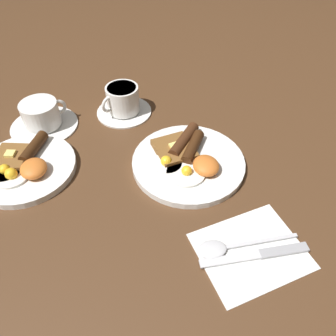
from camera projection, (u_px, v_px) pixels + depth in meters
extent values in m
plane|color=#4C301C|center=(188.00, 165.00, 0.73)|extent=(3.00, 3.00, 0.00)
cylinder|color=white|center=(188.00, 163.00, 0.72)|extent=(0.25, 0.25, 0.01)
cylinder|color=white|center=(186.00, 173.00, 0.68)|extent=(0.08, 0.08, 0.01)
sphere|color=yellow|center=(187.00, 171.00, 0.68)|extent=(0.02, 0.02, 0.02)
cylinder|color=white|center=(167.00, 164.00, 0.70)|extent=(0.06, 0.06, 0.01)
sphere|color=yellow|center=(166.00, 161.00, 0.70)|extent=(0.02, 0.02, 0.02)
ellipsoid|color=orange|center=(206.00, 166.00, 0.68)|extent=(0.06, 0.05, 0.03)
cylinder|color=#442412|center=(184.00, 140.00, 0.74)|extent=(0.10, 0.10, 0.03)
cylinder|color=#3A1F0E|center=(193.00, 147.00, 0.73)|extent=(0.09, 0.08, 0.03)
cube|color=brown|center=(174.00, 149.00, 0.73)|extent=(0.10, 0.09, 0.01)
cube|color=#F4E072|center=(174.00, 146.00, 0.72)|extent=(0.02, 0.02, 0.01)
cylinder|color=white|center=(25.00, 168.00, 0.71)|extent=(0.22, 0.22, 0.01)
cylinder|color=white|center=(12.00, 176.00, 0.68)|extent=(0.07, 0.07, 0.01)
sphere|color=yellow|center=(11.00, 174.00, 0.67)|extent=(0.03, 0.03, 0.03)
cylinder|color=white|center=(6.00, 171.00, 0.69)|extent=(0.07, 0.07, 0.01)
sphere|color=yellow|center=(5.00, 169.00, 0.68)|extent=(0.02, 0.02, 0.02)
ellipsoid|color=orange|center=(34.00, 169.00, 0.68)|extent=(0.06, 0.05, 0.03)
cylinder|color=#381E0C|center=(34.00, 147.00, 0.73)|extent=(0.09, 0.07, 0.02)
cube|color=brown|center=(12.00, 157.00, 0.71)|extent=(0.10, 0.09, 0.01)
cube|color=#F4E072|center=(10.00, 154.00, 0.70)|extent=(0.03, 0.03, 0.01)
cylinder|color=white|center=(124.00, 111.00, 0.86)|extent=(0.14, 0.14, 0.01)
cylinder|color=white|center=(123.00, 99.00, 0.83)|extent=(0.08, 0.08, 0.07)
cylinder|color=#56331E|center=(122.00, 88.00, 0.81)|extent=(0.07, 0.07, 0.00)
torus|color=white|center=(109.00, 104.00, 0.81)|extent=(0.03, 0.04, 0.05)
cylinder|color=white|center=(44.00, 125.00, 0.82)|extent=(0.16, 0.16, 0.01)
cylinder|color=white|center=(41.00, 114.00, 0.79)|extent=(0.09, 0.09, 0.06)
cylinder|color=#56331E|center=(37.00, 104.00, 0.77)|extent=(0.08, 0.08, 0.00)
torus|color=white|center=(58.00, 107.00, 0.81)|extent=(0.02, 0.04, 0.04)
cube|color=white|center=(251.00, 251.00, 0.57)|extent=(0.17, 0.19, 0.01)
cube|color=silver|center=(230.00, 259.00, 0.56)|extent=(0.03, 0.11, 0.00)
cube|color=#9E9EA3|center=(284.00, 250.00, 0.57)|extent=(0.03, 0.09, 0.01)
ellipsoid|color=silver|center=(212.00, 249.00, 0.57)|extent=(0.04, 0.05, 0.01)
cube|color=silver|center=(262.00, 241.00, 0.58)|extent=(0.02, 0.13, 0.00)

